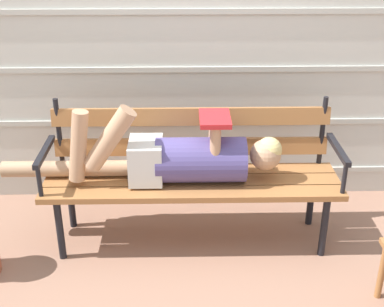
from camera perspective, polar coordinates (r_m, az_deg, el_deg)
The scene contains 4 objects.
ground_plane at distance 3.35m, azimuth 0.05°, elevation -10.62°, with size 12.00×12.00×0.00m, color #936B56.
house_siding at distance 3.58m, azimuth -0.21°, elevation 12.23°, with size 4.73×0.08×2.31m.
park_bench at distance 3.27m, azimuth -0.02°, elevation -1.54°, with size 1.82×0.47×0.90m.
reclining_person at distance 3.16m, azimuth -1.54°, elevation -0.38°, with size 1.71×0.27×0.51m.
Camera 1 is at (-0.06, -2.71, 1.98)m, focal length 49.13 mm.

